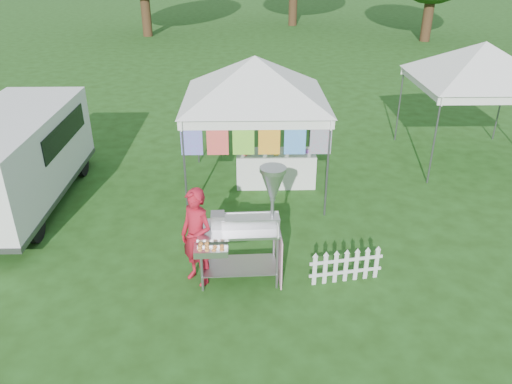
{
  "coord_description": "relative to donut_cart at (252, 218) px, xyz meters",
  "views": [
    {
      "loc": [
        -0.2,
        -6.96,
        5.13
      ],
      "look_at": [
        -0.03,
        1.0,
        1.1
      ],
      "focal_mm": 35.0,
      "sensor_mm": 36.0,
      "label": 1
    }
  ],
  "objects": [
    {
      "name": "cargo_van",
      "position": [
        -4.92,
        2.9,
        -0.13
      ],
      "size": [
        1.91,
        4.73,
        1.96
      ],
      "rotation": [
        0.0,
        0.0,
        -0.0
      ],
      "color": "white",
      "rests_on": "ground"
    },
    {
      "name": "vendor",
      "position": [
        -0.89,
        -0.02,
        -0.34
      ],
      "size": [
        0.74,
        0.71,
        1.7
      ],
      "primitive_type": "imported",
      "rotation": [
        0.0,
        0.0,
        -0.69
      ],
      "color": "#A81426",
      "rests_on": "ground"
    },
    {
      "name": "ground",
      "position": [
        0.12,
        0.08,
        -1.19
      ],
      "size": [
        120.0,
        120.0,
        0.0
      ],
      "primitive_type": "plane",
      "color": "#1F4112",
      "rests_on": "ground"
    },
    {
      "name": "canopy_main",
      "position": [
        0.12,
        3.57,
        1.8
      ],
      "size": [
        4.24,
        4.24,
        3.45
      ],
      "color": "#59595E",
      "rests_on": "ground"
    },
    {
      "name": "display_table",
      "position": [
        0.6,
        3.68,
        -0.8
      ],
      "size": [
        1.8,
        0.7,
        0.79
      ],
      "primitive_type": "cube",
      "color": "white",
      "rests_on": "ground"
    },
    {
      "name": "picket_fence",
      "position": [
        1.56,
        -0.1,
        -0.9
      ],
      "size": [
        1.25,
        0.23,
        0.56
      ],
      "rotation": [
        0.0,
        0.0,
        0.17
      ],
      "color": "white",
      "rests_on": "ground"
    },
    {
      "name": "canopy_right",
      "position": [
        5.62,
        5.08,
        1.8
      ],
      "size": [
        4.24,
        4.24,
        3.45
      ],
      "color": "#59595E",
      "rests_on": "ground"
    },
    {
      "name": "donut_cart",
      "position": [
        0.0,
        0.0,
        0.0
      ],
      "size": [
        1.45,
        1.04,
        2.02
      ],
      "rotation": [
        0.0,
        0.0,
        0.04
      ],
      "color": "gray",
      "rests_on": "ground"
    }
  ]
}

